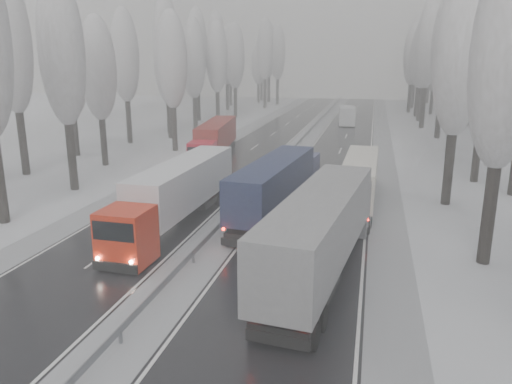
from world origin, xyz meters
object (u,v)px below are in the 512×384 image
at_px(truck_grey_tarp, 325,225).
at_px(truck_blue_box, 279,182).
at_px(box_truck_distant, 347,115).
at_px(truck_red_red, 215,139).
at_px(truck_cream_box, 361,176).
at_px(truck_red_white, 178,191).

xyz_separation_m(truck_grey_tarp, truck_blue_box, (-4.11, 9.37, -0.24)).
distance_m(box_truck_distant, truck_red_red, 35.95).
height_order(truck_cream_box, truck_red_white, truck_red_white).
xyz_separation_m(truck_grey_tarp, box_truck_distant, (-2.38, 60.86, -1.04)).
bearing_deg(truck_red_red, truck_blue_box, -67.26).
bearing_deg(truck_blue_box, truck_cream_box, 42.67).
distance_m(box_truck_distant, truck_red_white, 56.01).
bearing_deg(truck_red_red, truck_grey_tarp, -69.44).
height_order(truck_red_white, truck_red_red, truck_red_white).
height_order(box_truck_distant, truck_red_red, truck_red_red).
relative_size(truck_blue_box, box_truck_distant, 1.90).
height_order(truck_grey_tarp, truck_red_red, truck_grey_tarp).
relative_size(truck_blue_box, truck_red_white, 1.00).
height_order(truck_cream_box, box_truck_distant, truck_cream_box).
height_order(truck_blue_box, truck_red_white, truck_red_white).
distance_m(truck_grey_tarp, box_truck_distant, 60.91).
relative_size(truck_grey_tarp, truck_red_red, 1.11).
bearing_deg(truck_cream_box, truck_grey_tarp, -94.51).
bearing_deg(box_truck_distant, truck_red_red, -114.70).
bearing_deg(box_truck_distant, truck_red_white, -102.96).
bearing_deg(truck_blue_box, truck_red_red, 125.97).
height_order(truck_blue_box, box_truck_distant, truck_blue_box).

